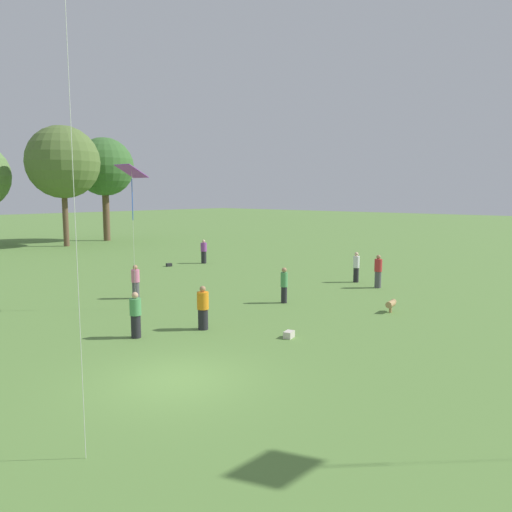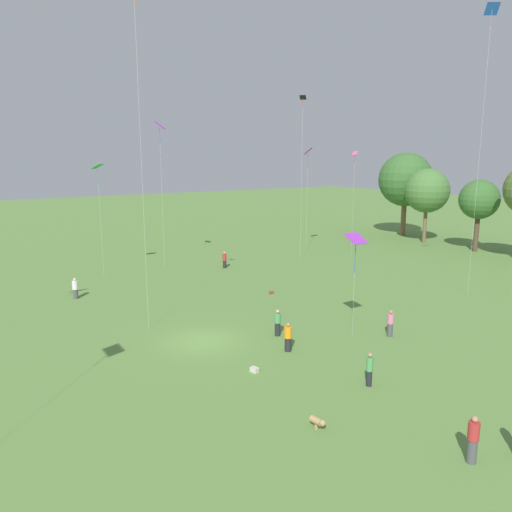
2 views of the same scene
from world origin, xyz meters
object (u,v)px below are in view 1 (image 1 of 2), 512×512
object	(u,v)px
dog_0	(391,304)
picnic_bag_0	(289,334)
person_6	(136,315)
person_9	(378,272)
person_7	(136,282)
picnic_bag_1	(169,265)
kite_7	(132,175)
person_2	(204,252)
person_4	(284,285)
person_1	(203,308)
person_5	(356,267)

from	to	relation	value
dog_0	picnic_bag_0	world-z (taller)	dog_0
person_6	person_9	size ratio (longest dim) A/B	0.91
person_7	picnic_bag_1	distance (m)	11.29
person_7	picnic_bag_0	bearing A→B (deg)	10.06
person_7	kite_7	bearing A→B (deg)	-23.41
person_9	picnic_bag_1	world-z (taller)	person_9
person_2	person_4	size ratio (longest dim) A/B	1.04
person_1	person_7	bearing A→B (deg)	115.09
person_7	picnic_bag_1	world-z (taller)	person_7
picnic_bag_0	picnic_bag_1	bearing A→B (deg)	64.32
person_9	picnic_bag_1	bearing A→B (deg)	132.41
person_4	kite_7	xyz separation A→B (m)	(-5.58, 4.33, 5.26)
person_4	person_2	bearing A→B (deg)	-154.48
person_4	picnic_bag_1	size ratio (longest dim) A/B	3.82
person_9	person_7	bearing A→B (deg)	177.15
person_4	person_7	bearing A→B (deg)	-93.36
person_5	dog_0	distance (m)	7.67
person_6	person_9	xyz separation A→B (m)	(14.90, -1.94, 0.09)
person_9	picnic_bag_0	bearing A→B (deg)	-135.37
dog_0	kite_7	bearing A→B (deg)	-147.74
person_6	person_7	bearing A→B (deg)	120.91
person_2	person_9	distance (m)	14.79
person_1	person_9	size ratio (longest dim) A/B	0.92
person_2	person_5	world-z (taller)	person_5
person_9	person_2	bearing A→B (deg)	122.07
person_7	person_4	bearing A→B (deg)	45.74
person_4	person_5	size ratio (longest dim) A/B	0.96
person_4	kite_7	world-z (taller)	kite_7
person_4	person_7	world-z (taller)	person_4
person_4	person_5	xyz separation A→B (m)	(7.38, 0.33, 0.03)
person_6	dog_0	bearing A→B (deg)	38.17
person_2	kite_7	bearing A→B (deg)	-12.31
person_9	kite_7	world-z (taller)	kite_7
person_5	dog_0	bearing A→B (deg)	80.27
person_1	person_2	bearing A→B (deg)	86.12
dog_0	picnic_bag_0	bearing A→B (deg)	-105.18
person_2	person_9	xyz separation A→B (m)	(-0.22, -14.79, 0.04)
person_2	kite_7	xyz separation A→B (m)	(-12.42, -8.93, 5.25)
person_4	person_5	bearing A→B (deg)	145.36
person_1	picnic_bag_0	size ratio (longest dim) A/B	3.53
person_1	person_4	bearing A→B (deg)	44.42
dog_0	person_1	bearing A→B (deg)	-125.42
person_7	person_9	xyz separation A→B (m)	(10.83, -7.80, 0.08)
person_1	person_5	bearing A→B (deg)	42.62
person_2	picnic_bag_1	size ratio (longest dim) A/B	3.97
picnic_bag_1	person_6	bearing A→B (deg)	-132.27
person_7	dog_0	world-z (taller)	person_7
picnic_bag_1	person_7	bearing A→B (deg)	-136.97
person_2	person_5	distance (m)	12.95
person_2	person_6	size ratio (longest dim) A/B	1.06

